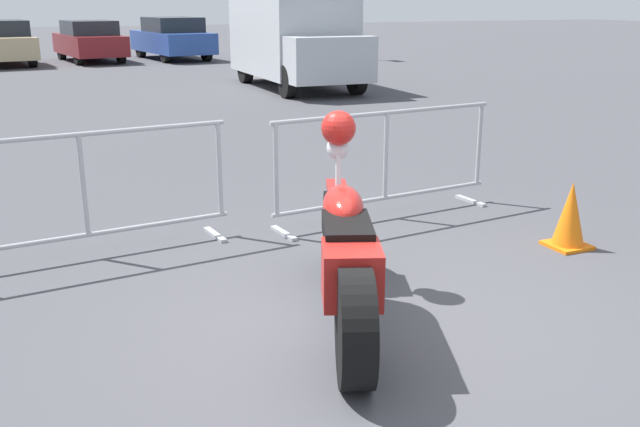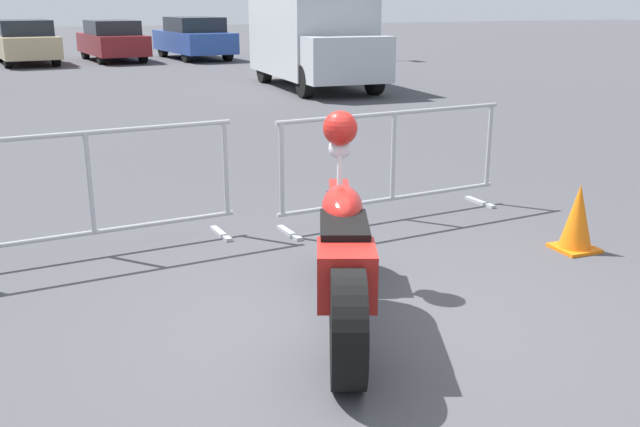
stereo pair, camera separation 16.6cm
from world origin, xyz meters
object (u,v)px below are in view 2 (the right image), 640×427
delivery_van (313,36)px  parked_car_blue (194,38)px  crowd_barrier_far (393,163)px  parked_car_maroon (112,40)px  crowd_barrier_near (90,191)px  parked_car_tan (25,42)px  motorcycle (343,251)px  traffic_cone (578,218)px

delivery_van → parked_car_blue: bearing=-173.7°
crowd_barrier_far → parked_car_maroon: 20.82m
crowd_barrier_far → delivery_van: size_ratio=0.49×
crowd_barrier_near → crowd_barrier_far: same height
parked_car_tan → parked_car_maroon: bearing=-92.0°
motorcycle → parked_car_tan: (-1.76, 22.59, 0.24)m
parked_car_blue → parked_car_maroon: bearing=79.6°
crowd_barrier_near → parked_car_blue: size_ratio=0.54×
motorcycle → parked_car_maroon: (1.13, 22.82, 0.21)m
motorcycle → crowd_barrier_far: (1.42, 2.00, 0.05)m
motorcycle → parked_car_maroon: 22.85m
parked_car_maroon → crowd_barrier_far: bearing=174.2°
parked_car_maroon → traffic_cone: bearing=176.8°
crowd_barrier_far → parked_car_blue: 20.79m
crowd_barrier_near → parked_car_tan: size_ratio=0.56×
motorcycle → parked_car_tan: 22.66m
parked_car_maroon → parked_car_blue: parked_car_blue is taller
delivery_van → traffic_cone: delivery_van is taller
motorcycle → traffic_cone: motorcycle is taller
delivery_van → traffic_cone: bearing=-9.0°
parked_car_maroon → traffic_cone: (1.32, -22.27, -0.43)m
crowd_barrier_near → parked_car_blue: parked_car_blue is taller
delivery_van → parked_car_blue: 10.00m
motorcycle → parked_car_maroon: size_ratio=0.52×
parked_car_tan → traffic_cone: 22.44m
motorcycle → crowd_barrier_far: size_ratio=0.90×
delivery_van → parked_car_blue: delivery_van is taller
parked_car_maroon → traffic_cone: parked_car_maroon is taller
crowd_barrier_near → delivery_van: delivery_van is taller
delivery_van → parked_car_tan: 11.89m
parked_car_tan → parked_car_blue: size_ratio=0.97×
parked_car_blue → parked_car_tan: bearing=83.8°
crowd_barrier_near → delivery_van: bearing=59.8°
motorcycle → traffic_cone: bearing=-55.5°
crowd_barrier_far → traffic_cone: 1.80m
crowd_barrier_far → traffic_cone: (1.04, -1.45, -0.27)m
delivery_van → parked_car_blue: size_ratio=1.10×
motorcycle → parked_car_blue: size_ratio=0.49×
parked_car_blue → crowd_barrier_far: bearing=166.2°
parked_car_blue → motorcycle: bearing=163.3°
crowd_barrier_near → parked_car_maroon: parked_car_maroon is taller
crowd_barrier_near → motorcycle: bearing=-54.6°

